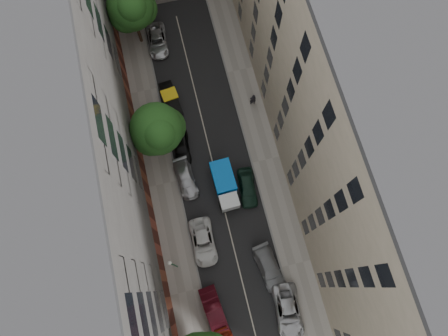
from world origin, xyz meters
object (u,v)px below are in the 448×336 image
object	(u,v)px
tree_mid	(158,131)
car_left_5	(171,99)
lamp_post	(173,264)
tarp_truck	(225,185)
car_right_2	(247,188)
car_left_2	(203,242)
car_right_0	(288,311)
car_left_4	(181,146)
tree_far	(132,9)
pedestrian	(253,100)
car_right_1	(269,268)
car_left_1	(214,311)
car_left_6	(157,41)
car_left_3	(186,179)

from	to	relation	value
tree_mid	car_left_5	bearing A→B (deg)	72.05
tree_mid	lamp_post	world-z (taller)	tree_mid
tarp_truck	car_right_2	size ratio (longest dim) A/B	1.18
car_left_2	car_right_0	distance (m)	10.25
car_left_4	tree_mid	xyz separation A→B (m)	(-1.70, 0.34, 4.50)
tree_mid	tree_far	xyz separation A→B (m)	(-0.00, 13.54, 0.52)
tarp_truck	car_left_2	xyz separation A→B (m)	(-3.40, -4.98, -0.59)
car_right_2	pedestrian	world-z (taller)	pedestrian
car_right_1	car_right_2	world-z (taller)	car_right_2
car_left_1	car_right_1	bearing A→B (deg)	15.86
car_right_0	lamp_post	xyz separation A→B (m)	(-9.26, 6.49, 3.13)
car_left_1	car_right_1	xyz separation A→B (m)	(6.04, 2.52, -0.07)
car_left_1	car_right_2	size ratio (longest dim) A/B	1.08
tarp_truck	car_right_0	world-z (taller)	tarp_truck
car_left_2	tree_mid	bearing A→B (deg)	100.72
car_left_2	car_right_2	size ratio (longest dim) A/B	1.14
tree_far	car_left_4	bearing A→B (deg)	-83.00
tarp_truck	car_left_4	bearing A→B (deg)	120.98
car_left_4	car_left_5	world-z (taller)	car_left_4
car_left_5	tree_far	world-z (taller)	tree_far
car_left_1	car_left_5	size ratio (longest dim) A/B	1.08
car_left_6	tree_mid	world-z (taller)	tree_mid
car_left_4	pedestrian	world-z (taller)	pedestrian
car_left_1	car_left_2	distance (m)	6.46
car_left_2	car_left_5	xyz separation A→B (m)	(0.00, 15.88, 0.02)
tarp_truck	pedestrian	world-z (taller)	tarp_truck
car_right_0	car_right_2	size ratio (longest dim) A/B	1.21
car_left_6	pedestrian	size ratio (longest dim) A/B	2.48
car_right_0	tree_far	size ratio (longest dim) A/B	0.62
tarp_truck	tree_mid	size ratio (longest dim) A/B	0.64
car_left_3	car_right_1	size ratio (longest dim) A/B	0.94
car_left_6	car_right_2	world-z (taller)	car_right_2
tarp_truck	car_right_2	xyz separation A→B (m)	(2.20, -0.70, -0.54)
car_left_1	tree_far	bearing A→B (deg)	85.58
tarp_truck	car_left_2	distance (m)	6.06
tarp_truck	car_left_4	distance (m)	6.32
car_left_2	car_right_2	bearing A→B (deg)	38.97
car_left_1	car_left_5	bearing A→B (deg)	82.09
car_left_3	tree_far	bearing A→B (deg)	89.87
car_left_1	car_left_6	distance (m)	29.92
car_left_1	car_right_1	size ratio (longest dim) A/B	0.96
car_left_5	car_left_1	bearing A→B (deg)	-98.62
car_left_4	car_left_5	xyz separation A→B (m)	(0.00, 5.60, -0.02)
car_right_0	car_right_2	world-z (taller)	car_right_2
tarp_truck	pedestrian	size ratio (longest dim) A/B	2.63
tree_far	car_right_1	bearing A→B (deg)	-75.42
tarp_truck	car_left_2	size ratio (longest dim) A/B	1.04
car_right_2	tree_mid	distance (m)	10.66
tarp_truck	tree_far	distance (m)	20.35
car_left_4	lamp_post	xyz separation A→B (m)	(-3.00, -11.91, 3.13)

